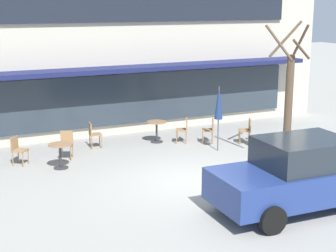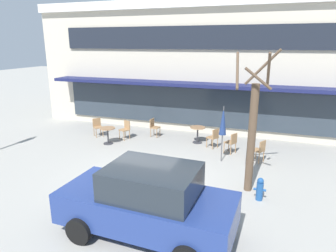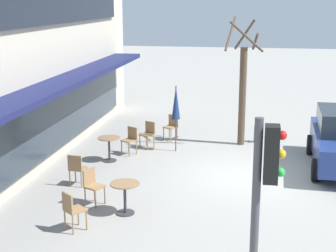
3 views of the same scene
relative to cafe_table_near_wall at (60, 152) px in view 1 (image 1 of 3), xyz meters
The scene contains 14 objects.
ground_plane 4.28m from the cafe_table_near_wall, 41.81° to the right, with size 80.00×80.00×0.00m, color #9E9B93.
building_facade 8.28m from the cafe_table_near_wall, 66.08° to the left, with size 17.89×9.10×6.59m.
cafe_table_near_wall is the anchor object (origin of this frame).
cafe_table_streetside 4.14m from the cafe_table_near_wall, 21.32° to the left, with size 0.70×0.70×0.76m.
patio_umbrella_green_folded 5.41m from the cafe_table_near_wall, ahead, with size 0.28×0.28×2.20m.
cafe_chair_0 1.03m from the cafe_table_near_wall, 65.31° to the left, with size 0.53×0.53×0.89m.
cafe_chair_1 6.69m from the cafe_table_near_wall, ahead, with size 0.54×0.54×0.89m.
cafe_chair_2 2.35m from the cafe_table_near_wall, 47.93° to the left, with size 0.44×0.44×0.89m.
cafe_chair_3 1.42m from the cafe_table_near_wall, 140.84° to the left, with size 0.56×0.56×0.89m.
cafe_chair_4 4.81m from the cafe_table_near_wall, 12.36° to the left, with size 0.54×0.54×0.89m.
cafe_chair_5 5.57m from the cafe_table_near_wall, ahead, with size 0.54×0.54×0.89m.
parked_sedan 7.14m from the cafe_table_near_wall, 51.94° to the right, with size 4.27×2.14×1.76m.
street_tree 7.09m from the cafe_table_near_wall, 20.90° to the right, with size 1.30×1.30×4.36m.
fire_hydrant 7.50m from the cafe_table_near_wall, 23.77° to the right, with size 0.36×0.20×0.71m.
Camera 1 is at (-6.59, -11.99, 4.87)m, focal length 55.00 mm.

